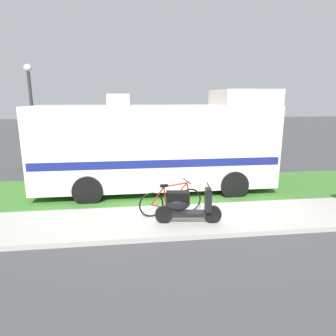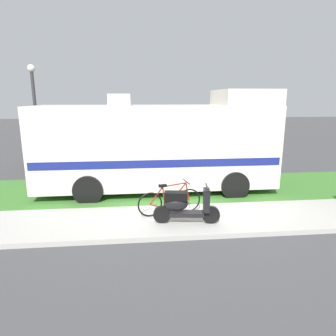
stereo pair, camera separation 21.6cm
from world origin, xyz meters
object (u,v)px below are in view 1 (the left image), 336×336
scooter (186,205)px  street_lamp_post (32,112)px  pickup_truck_near (92,145)px  bicycle (171,201)px  motorhome_rv (159,145)px

scooter → street_lamp_post: street_lamp_post is taller
scooter → pickup_truck_near: 8.05m
scooter → street_lamp_post: (-4.91, 5.09, 2.05)m
bicycle → pickup_truck_near: (-2.79, 6.83, 0.48)m
scooter → street_lamp_post: size_ratio=0.38×
motorhome_rv → street_lamp_post: bearing=155.7°
bicycle → street_lamp_post: bearing=135.8°
motorhome_rv → bicycle: bearing=-88.1°
bicycle → pickup_truck_near: 7.40m
motorhome_rv → pickup_truck_near: size_ratio=1.34×
scooter → motorhome_rv: bearing=96.9°
scooter → street_lamp_post: bearing=134.0°
motorhome_rv → scooter: (0.37, -3.04, -1.03)m
motorhome_rv → street_lamp_post: size_ratio=1.79×
pickup_truck_near → bicycle: bearing=-67.8°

